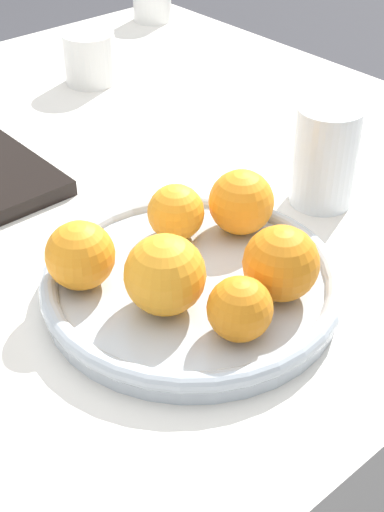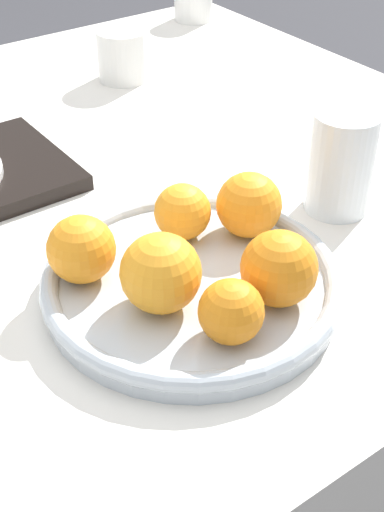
{
  "view_description": "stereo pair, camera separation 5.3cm",
  "coord_description": "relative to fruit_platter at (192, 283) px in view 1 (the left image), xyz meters",
  "views": [
    {
      "loc": [
        -0.25,
        -0.7,
        1.19
      ],
      "look_at": [
        0.12,
        -0.27,
        0.77
      ],
      "focal_mm": 50.0,
      "sensor_mm": 36.0,
      "label": 1
    },
    {
      "loc": [
        -0.21,
        -0.73,
        1.19
      ],
      "look_at": [
        0.12,
        -0.27,
        0.77
      ],
      "focal_mm": 50.0,
      "sensor_mm": 36.0,
      "label": 2
    }
  ],
  "objects": [
    {
      "name": "cup_2",
      "position": [
        0.24,
        0.53,
        0.02
      ],
      "size": [
        0.08,
        0.08,
        0.08
      ],
      "color": "white",
      "rests_on": "table"
    },
    {
      "name": "table",
      "position": [
        -0.12,
        0.27,
        -0.38
      ],
      "size": [
        1.46,
        1.04,
        0.72
      ],
      "color": "silver",
      "rests_on": "ground_plane"
    },
    {
      "name": "orange_1",
      "position": [
        -0.05,
        -0.02,
        0.04
      ],
      "size": [
        0.08,
        0.08,
        0.08
      ],
      "color": "orange",
      "rests_on": "fruit_platter"
    },
    {
      "name": "water_glass",
      "position": [
        0.24,
        0.03,
        0.05
      ],
      "size": [
        0.08,
        0.08,
        0.12
      ],
      "color": "silver",
      "rests_on": "table"
    },
    {
      "name": "orange_2",
      "position": [
        0.04,
        0.07,
        0.04
      ],
      "size": [
        0.06,
        0.06,
        0.06
      ],
      "color": "orange",
      "rests_on": "fruit_platter"
    },
    {
      "name": "orange_0",
      "position": [
        0.05,
        -0.07,
        0.04
      ],
      "size": [
        0.07,
        0.07,
        0.07
      ],
      "color": "orange",
      "rests_on": "fruit_platter"
    },
    {
      "name": "orange_5",
      "position": [
        -0.09,
        0.07,
        0.04
      ],
      "size": [
        0.07,
        0.07,
        0.07
      ],
      "color": "orange",
      "rests_on": "fruit_platter"
    },
    {
      "name": "orange_3",
      "position": [
        0.1,
        0.03,
        0.04
      ],
      "size": [
        0.07,
        0.07,
        0.07
      ],
      "color": "orange",
      "rests_on": "fruit_platter"
    },
    {
      "name": "fruit_platter",
      "position": [
        0.0,
        0.0,
        0.0
      ],
      "size": [
        0.31,
        0.31,
        0.03
      ],
      "color": "#B2BCC6",
      "rests_on": "table"
    },
    {
      "name": "orange_4",
      "position": [
        -0.02,
        -0.09,
        0.04
      ],
      "size": [
        0.06,
        0.06,
        0.06
      ],
      "color": "orange",
      "rests_on": "fruit_platter"
    },
    {
      "name": "cup_1",
      "position": [
        0.51,
        0.7,
        0.02
      ],
      "size": [
        0.08,
        0.08,
        0.08
      ],
      "color": "white",
      "rests_on": "table"
    }
  ]
}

